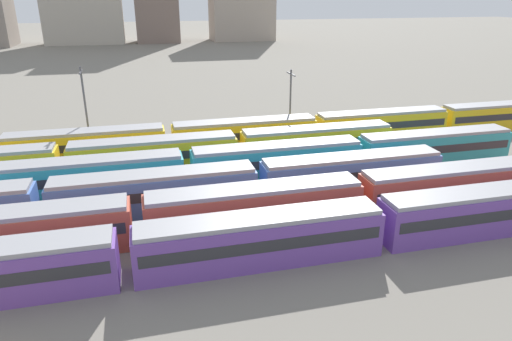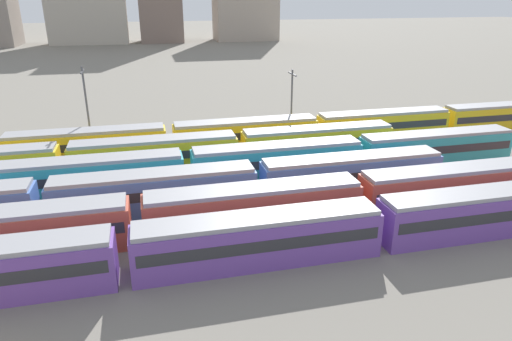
# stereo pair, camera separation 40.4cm
# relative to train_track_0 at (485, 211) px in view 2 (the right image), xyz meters

# --- Properties ---
(ground_plane) EXTENTS (600.00, 600.00, 0.00)m
(ground_plane) POSITION_rel_train_track_0_xyz_m (-33.06, 13.00, -1.90)
(ground_plane) COLOR slate
(train_track_0) EXTENTS (93.60, 3.06, 3.75)m
(train_track_0) POSITION_rel_train_track_0_xyz_m (0.00, 0.00, 0.00)
(train_track_0) COLOR #6B429E
(train_track_0) RESTS_ON ground_plane
(train_track_1) EXTENTS (93.60, 3.06, 3.75)m
(train_track_1) POSITION_rel_train_track_0_xyz_m (0.89, 5.20, 0.00)
(train_track_1) COLOR #BC4C38
(train_track_1) RESTS_ON ground_plane
(train_track_2) EXTENTS (55.80, 3.06, 3.75)m
(train_track_2) POSITION_rel_train_track_0_xyz_m (-25.80, 10.40, -0.00)
(train_track_2) COLOR #4C70BC
(train_track_2) RESTS_ON ground_plane
(train_track_3) EXTENTS (55.80, 3.06, 3.75)m
(train_track_3) POSITION_rel_train_track_0_xyz_m (-12.98, 15.60, -0.00)
(train_track_3) COLOR teal
(train_track_3) RESTS_ON ground_plane
(train_track_4) EXTENTS (55.80, 3.06, 3.75)m
(train_track_4) POSITION_rel_train_track_0_xyz_m (-25.43, 20.80, -0.00)
(train_track_4) COLOR yellow
(train_track_4) RESTS_ON ground_plane
(train_track_5) EXTENTS (74.70, 3.06, 3.75)m
(train_track_5) POSITION_rel_train_track_0_xyz_m (-4.63, 26.00, 0.00)
(train_track_5) COLOR yellow
(train_track_5) RESTS_ON ground_plane
(catenary_pole_1) EXTENTS (0.24, 3.20, 10.50)m
(catenary_pole_1) POSITION_rel_train_track_0_xyz_m (-32.87, 29.19, 3.90)
(catenary_pole_1) COLOR #4C4C51
(catenary_pole_1) RESTS_ON ground_plane
(catenary_pole_3) EXTENTS (0.24, 3.20, 9.20)m
(catenary_pole_3) POSITION_rel_train_track_0_xyz_m (-7.14, 29.20, 3.23)
(catenary_pole_3) COLOR #4C4C51
(catenary_pole_3) RESTS_ON ground_plane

